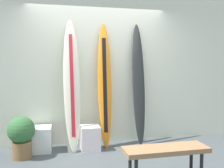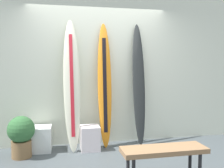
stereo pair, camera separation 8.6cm
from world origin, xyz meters
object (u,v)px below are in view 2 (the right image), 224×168
at_px(display_block_center, 40,139).
at_px(potted_plant, 21,134).
at_px(surfboard_ivory, 72,85).
at_px(surfboard_charcoal, 139,84).
at_px(display_block_left, 90,138).
at_px(surfboard_sunset, 105,86).
at_px(bench, 164,152).

relative_size(display_block_center, potted_plant, 0.63).
height_order(surfboard_ivory, potted_plant, surfboard_ivory).
height_order(surfboard_charcoal, display_block_left, surfboard_charcoal).
height_order(surfboard_ivory, surfboard_sunset, surfboard_ivory).
bearing_deg(surfboard_sunset, surfboard_charcoal, -0.96).
relative_size(surfboard_charcoal, display_block_center, 5.35).
height_order(display_block_left, display_block_center, same).
distance_m(surfboard_charcoal, bench, 1.72).
relative_size(display_block_left, display_block_center, 1.00).
height_order(surfboard_charcoal, potted_plant, surfboard_charcoal).
height_order(surfboard_sunset, display_block_left, surfboard_sunset).
height_order(surfboard_charcoal, display_block_center, surfboard_charcoal).
distance_m(display_block_center, potted_plant, 0.41).
distance_m(surfboard_charcoal, potted_plant, 2.18).
bearing_deg(display_block_center, surfboard_ivory, -2.04).
bearing_deg(surfboard_ivory, display_block_center, 177.96).
xyz_separation_m(surfboard_charcoal, display_block_left, (-0.92, -0.17, -0.90)).
bearing_deg(surfboard_charcoal, potted_plant, -171.44).
bearing_deg(display_block_left, surfboard_sunset, 32.29).
bearing_deg(surfboard_sunset, potted_plant, -167.24).
bearing_deg(surfboard_sunset, display_block_center, -176.98).
xyz_separation_m(surfboard_sunset, display_block_center, (-1.12, -0.06, -0.88)).
xyz_separation_m(surfboard_sunset, surfboard_charcoal, (0.63, -0.01, 0.02)).
bearing_deg(bench, display_block_left, 118.84).
bearing_deg(display_block_left, surfboard_charcoal, 10.64).
xyz_separation_m(display_block_left, potted_plant, (-1.10, -0.13, 0.16)).
bearing_deg(display_block_center, surfboard_charcoal, 1.59).
xyz_separation_m(display_block_left, bench, (0.76, -1.37, 0.17)).
bearing_deg(potted_plant, surfboard_ivory, 16.32).
bearing_deg(display_block_center, potted_plant, -136.32).
xyz_separation_m(display_block_left, display_block_center, (-0.83, 0.12, 0.00)).
bearing_deg(surfboard_ivory, bench, -54.68).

